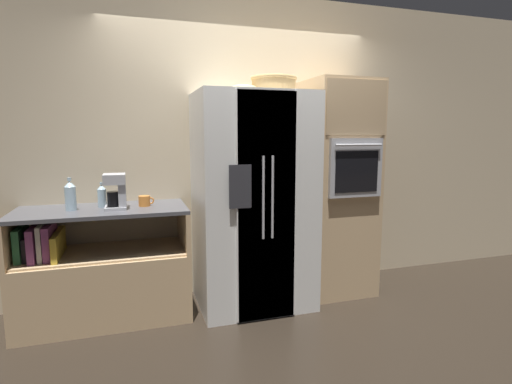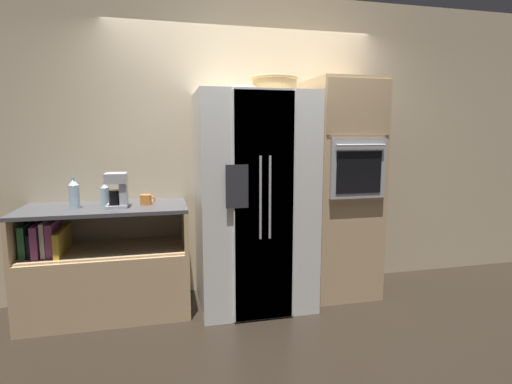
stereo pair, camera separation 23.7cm
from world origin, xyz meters
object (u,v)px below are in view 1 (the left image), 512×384
(wall_oven, at_px, (336,188))
(mug, at_px, (145,201))
(wicker_basket, at_px, (274,84))
(bottle_tall, at_px, (70,196))
(bottle_short, at_px, (102,196))
(coffee_maker, at_px, (117,190))
(fruit_bowl, at_px, (244,88))
(refrigerator, at_px, (253,201))

(wall_oven, xyz_separation_m, mug, (-1.77, 0.02, -0.04))
(wicker_basket, relative_size, bottle_tall, 1.52)
(bottle_short, xyz_separation_m, coffee_maker, (0.12, -0.12, 0.06))
(coffee_maker, bearing_deg, mug, 18.48)
(fruit_bowl, height_order, bottle_tall, fruit_bowl)
(fruit_bowl, relative_size, bottle_short, 1.11)
(wicker_basket, height_order, fruit_bowl, wicker_basket)
(fruit_bowl, bearing_deg, coffee_maker, 178.30)
(fruit_bowl, bearing_deg, refrigerator, 10.41)
(wall_oven, relative_size, wicker_basket, 5.09)
(bottle_short, xyz_separation_m, mug, (0.33, -0.05, -0.05))
(wall_oven, relative_size, bottle_tall, 7.72)
(wall_oven, relative_size, fruit_bowl, 8.76)
(refrigerator, relative_size, fruit_bowl, 8.15)
(wall_oven, distance_m, bottle_short, 2.11)
(wicker_basket, bearing_deg, wall_oven, 8.46)
(fruit_bowl, height_order, bottle_short, fruit_bowl)
(wall_oven, distance_m, coffee_maker, 1.98)
(wicker_basket, relative_size, fruit_bowl, 1.72)
(refrigerator, height_order, coffee_maker, refrigerator)
(refrigerator, distance_m, mug, 0.92)
(bottle_short, bearing_deg, mug, -8.66)
(refrigerator, relative_size, wicker_basket, 4.73)
(wall_oven, bearing_deg, coffee_maker, -178.44)
(wall_oven, bearing_deg, mug, 179.50)
(refrigerator, relative_size, bottle_short, 9.07)
(wicker_basket, xyz_separation_m, mug, (-1.09, 0.12, -0.97))
(wall_oven, relative_size, coffee_maker, 7.12)
(fruit_bowl, relative_size, bottle_tall, 0.88)
(bottle_tall, distance_m, mug, 0.56)
(wall_oven, height_order, coffee_maker, wall_oven)
(wicker_basket, relative_size, coffee_maker, 1.40)
(wicker_basket, height_order, bottle_tall, wicker_basket)
(wall_oven, bearing_deg, bottle_tall, -179.79)
(fruit_bowl, relative_size, mug, 1.80)
(refrigerator, xyz_separation_m, coffee_maker, (-1.12, 0.02, 0.14))
(wall_oven, xyz_separation_m, bottle_short, (-2.10, 0.07, 0.01))
(wicker_basket, distance_m, mug, 1.46)
(coffee_maker, bearing_deg, bottle_tall, 172.57)
(refrigerator, distance_m, bottle_tall, 1.48)
(refrigerator, xyz_separation_m, wall_oven, (0.86, 0.07, 0.07))
(wicker_basket, xyz_separation_m, bottle_tall, (-1.65, 0.09, -0.90))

